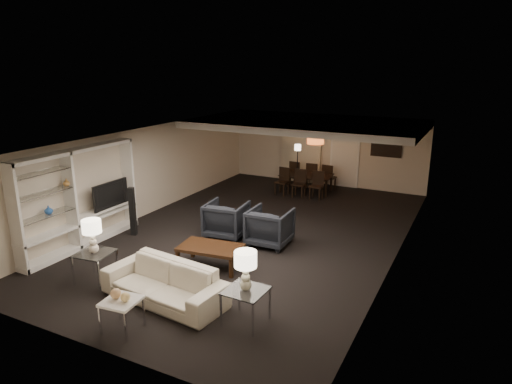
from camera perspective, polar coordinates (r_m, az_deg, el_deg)
The scene contains 35 objects.
floor at distance 11.80m, azimuth 0.00°, elevation -5.14°, with size 11.00×11.00×0.00m, color black.
ceiling at distance 11.15m, azimuth 0.00°, elevation 6.93°, with size 7.00×11.00×0.02m, color silver.
wall_back at distance 16.39m, azimuth 8.72°, elevation 5.25°, with size 7.00×0.02×2.50m, color beige.
wall_front at distance 7.24m, azimuth -20.30°, elevation -9.65°, with size 7.00×0.02×2.50m, color beige.
wall_left at distance 13.31m, azimuth -13.60°, elevation 2.49°, with size 0.02×11.00×2.50m, color beige.
wall_right at distance 10.38m, azimuth 17.53°, elevation -1.61°, with size 0.02×11.00×2.50m, color beige.
ceiling_soffit at distance 14.34m, azimuth 6.37°, elevation 8.47°, with size 7.00×4.00×0.20m, color silver.
curtains at distance 16.62m, azimuth 5.67°, elevation 5.33°, with size 1.50×0.12×2.40m, color beige.
door at distance 16.20m, azimuth 11.01°, elevation 4.30°, with size 0.90×0.05×2.10m, color silver.
painting at distance 15.79m, azimuth 16.00°, elevation 5.52°, with size 0.95×0.04×0.65m, color #142D38.
media_unit at distance 11.40m, azimuth -21.21°, elevation -0.79°, with size 0.38×3.40×2.35m, color white, non-canonical shape.
pendant_light at distance 14.31m, azimuth 7.45°, elevation 6.48°, with size 0.52×0.52×0.24m, color #D8591E.
sofa at distance 8.69m, azimuth -11.42°, elevation -11.06°, with size 2.41×0.94×0.70m, color beige.
coffee_table at distance 9.91m, azimuth -5.67°, elevation -8.02°, with size 1.32×0.77×0.47m, color black, non-canonical shape.
armchair_left at distance 11.47m, azimuth -3.71°, elevation -3.43°, with size 0.96×0.99×0.90m, color black.
armchair_right at distance 10.94m, azimuth 1.74°, elevation -4.37°, with size 0.96×0.99×0.90m, color black.
side_table_left at distance 9.77m, azimuth -19.40°, elevation -8.81°, with size 0.66×0.66×0.62m, color white, non-canonical shape.
side_table_right at distance 7.88m, azimuth -1.28°, elevation -14.10°, with size 0.66×0.66×0.62m, color white, non-canonical shape.
table_lamp_left at distance 9.53m, azimuth -19.76°, elevation -5.25°, with size 0.38×0.38×0.68m, color beige, non-canonical shape.
table_lamp_right at distance 7.57m, azimuth -1.31°, elevation -9.84°, with size 0.38×0.38×0.68m, color beige, non-canonical shape.
marble_table at distance 8.01m, azimuth -16.36°, elevation -14.55°, with size 0.55×0.55×0.55m, color white, non-canonical shape.
gold_gourd_a at distance 7.90m, azimuth -17.12°, elevation -12.05°, with size 0.18×0.18×0.18m, color tan.
gold_gourd_b at distance 7.78m, azimuth -16.02°, elevation -12.51°, with size 0.15×0.15×0.15m, color #EDCC7D.
television at distance 11.97m, azimuth -18.10°, elevation -0.24°, with size 0.15×1.13×0.65m, color black.
vase_blue at distance 10.89m, azimuth -24.51°, elevation -2.05°, with size 0.18×0.18×0.19m, color #285BB0.
vase_amber at distance 11.09m, azimuth -22.61°, elevation 1.11°, with size 0.16×0.16×0.16m, color #CA8E43.
floor_speaker at distance 11.90m, azimuth -15.18°, elevation -2.36°, with size 0.14×0.14×1.25m, color black.
dining_table at distance 15.45m, azimuth 6.25°, elevation 1.08°, with size 1.71×0.95×0.60m, color black.
chair_nl at distance 15.05m, azimuth 3.25°, elevation 1.32°, with size 0.41×0.41×0.89m, color black, non-canonical shape.
chair_nm at distance 14.83m, azimuth 5.38°, elevation 1.05°, with size 0.41×0.41×0.89m, color black, non-canonical shape.
chair_nr at distance 14.63m, azimuth 7.56°, elevation 0.77°, with size 0.41×0.41×0.89m, color black, non-canonical shape.
chair_fl at distance 16.21m, azimuth 5.09°, elevation 2.36°, with size 0.41×0.41×0.89m, color black, non-canonical shape.
chair_fm at distance 16.01m, azimuth 7.09°, elevation 2.12°, with size 0.41×0.41×0.89m, color black, non-canonical shape.
chair_fr at distance 15.83m, azimuth 9.13°, elevation 1.87°, with size 0.41×0.41×0.89m, color black, non-canonical shape.
floor_lamp at distance 15.85m, azimuth 5.18°, elevation 3.22°, with size 0.22×0.22×1.53m, color black, non-canonical shape.
Camera 1 is at (4.95, -9.83, 4.26)m, focal length 32.00 mm.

